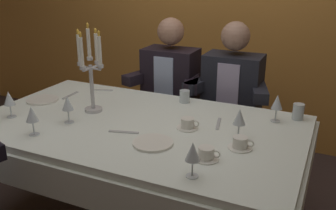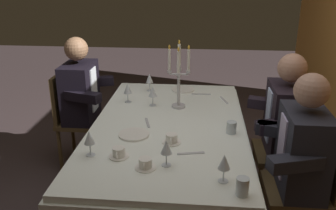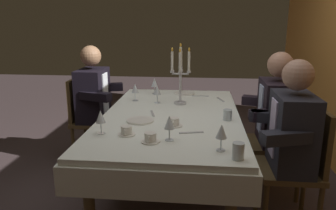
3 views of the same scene
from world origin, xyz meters
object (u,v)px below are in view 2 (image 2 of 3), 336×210
object	(u,v)px
seated_diner_2	(304,151)
seated_diner_1	(287,119)
dinner_plate_1	(183,90)
wine_glass_5	(166,148)
coffee_cup_2	(145,164)
seated_diner_0	(79,92)
candelabra	(179,77)
wine_glass_3	(224,163)
coffee_cup_1	(119,153)
coffee_cup_0	(172,139)
dining_table	(168,138)
water_tumbler_1	(242,187)
dinner_plate_0	(134,134)
water_tumbler_0	(231,128)
wine_glass_0	(153,92)
wine_glass_1	(89,138)
wine_glass_4	(149,79)
wine_glass_2	(128,89)

from	to	relation	value
seated_diner_2	seated_diner_1	bearing A→B (deg)	180.00
dinner_plate_1	wine_glass_5	world-z (taller)	wine_glass_5
coffee_cup_2	seated_diner_0	bearing A→B (deg)	-148.01
candelabra	wine_glass_3	size ratio (longest dim) A/B	3.37
coffee_cup_1	coffee_cup_0	bearing A→B (deg)	125.69
dining_table	water_tumbler_1	bearing A→B (deg)	28.02
dinner_plate_0	water_tumbler_0	bearing A→B (deg)	98.37
coffee_cup_2	seated_diner_1	world-z (taller)	seated_diner_1
wine_glass_5	seated_diner_0	distance (m)	1.57
wine_glass_0	wine_glass_1	size ratio (longest dim) A/B	1.00
coffee_cup_2	dinner_plate_1	bearing A→B (deg)	174.28
seated_diner_0	wine_glass_5	bearing A→B (deg)	36.41
dinner_plate_0	water_tumbler_0	distance (m)	0.67
candelabra	wine_glass_0	xyz separation A→B (m)	(-0.02, -0.21, -0.14)
wine_glass_4	water_tumbler_1	distance (m)	1.73
coffee_cup_1	seated_diner_1	distance (m)	1.34
dining_table	wine_glass_3	distance (m)	0.85
dinner_plate_1	coffee_cup_1	distance (m)	1.33
wine_glass_2	water_tumbler_1	bearing A→B (deg)	33.22
dinner_plate_1	water_tumbler_1	bearing A→B (deg)	13.30
dinner_plate_0	seated_diner_1	bearing A→B (deg)	109.79
wine_glass_3	wine_glass_5	xyz separation A→B (m)	(-0.14, -0.32, 0.00)
coffee_cup_2	seated_diner_2	bearing A→B (deg)	107.69
dinner_plate_1	coffee_cup_2	world-z (taller)	coffee_cup_2
dinner_plate_0	wine_glass_3	xyz separation A→B (m)	(0.52, 0.58, 0.11)
dining_table	wine_glass_4	bearing A→B (deg)	-161.95
water_tumbler_1	coffee_cup_1	xyz separation A→B (m)	(-0.33, -0.70, -0.02)
candelabra	water_tumbler_1	bearing A→B (deg)	18.51
dining_table	seated_diner_1	xyz separation A→B (m)	(-0.18, 0.89, 0.11)
candelabra	seated_diner_2	world-z (taller)	candelabra
candelabra	coffee_cup_0	xyz separation A→B (m)	(0.64, -0.00, -0.23)
wine_glass_1	coffee_cup_1	distance (m)	0.20
coffee_cup_0	seated_diner_2	bearing A→B (deg)	88.15
wine_glass_3	water_tumbler_1	world-z (taller)	wine_glass_3
candelabra	wine_glass_2	bearing A→B (deg)	-100.54
wine_glass_3	water_tumbler_0	size ratio (longest dim) A/B	1.96
dinner_plate_1	coffee_cup_1	bearing A→B (deg)	-13.94
coffee_cup_1	wine_glass_1	bearing A→B (deg)	-91.27
water_tumbler_1	wine_glass_4	bearing A→B (deg)	-156.44
water_tumbler_0	coffee_cup_1	size ratio (longest dim) A/B	0.63
wine_glass_3	water_tumbler_0	world-z (taller)	wine_glass_3
wine_glass_4	seated_diner_1	xyz separation A→B (m)	(0.56, 1.13, -0.12)
dinner_plate_1	water_tumbler_1	xyz separation A→B (m)	(1.62, 0.38, 0.04)
wine_glass_3	seated_diner_1	size ratio (longest dim) A/B	0.13
coffee_cup_2	water_tumbler_0	bearing A→B (deg)	134.78
wine_glass_5	coffee_cup_0	distance (m)	0.31
wine_glass_2	seated_diner_1	distance (m)	1.30
wine_glass_4	wine_glass_1	bearing A→B (deg)	-8.59
wine_glass_2	coffee_cup_0	size ratio (longest dim) A/B	1.24
water_tumbler_1	wine_glass_2	bearing A→B (deg)	-146.78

